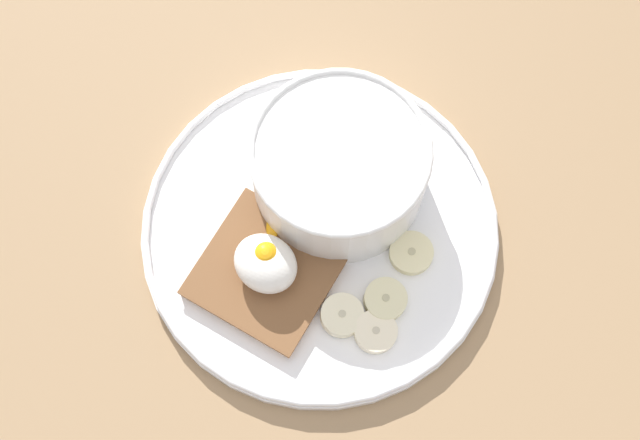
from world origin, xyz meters
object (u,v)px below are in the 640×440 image
Objects in this scene: banana_slice_left at (411,253)px; toast_slice at (267,271)px; poached_egg at (266,262)px; banana_slice_right at (376,332)px; oatmeal_bowl at (339,167)px; banana_slice_back at (342,315)px; banana_slice_front at (385,299)px.

toast_slice is at bearing 47.68° from banana_slice_left.
poached_egg is 1.40× the size of banana_slice_right.
oatmeal_bowl is 9.03cm from banana_slice_left.
banana_slice_right is at bearing -169.81° from toast_slice.
poached_egg is 1.35× the size of banana_slice_back.
banana_slice_back reaches higher than banana_slice_left.
banana_slice_back is at bearing -171.18° from toast_slice.
banana_slice_left is 7.14cm from banana_slice_right.
banana_slice_back is at bearing 130.64° from oatmeal_bowl.
banana_slice_left is (-7.91, -8.57, -2.47)cm from poached_egg.
poached_egg is 7.34cm from banana_slice_back.
poached_egg is at bearing 8.17° from banana_slice_back.
banana_slice_left is (-7.87, -8.64, -0.24)cm from toast_slice.
oatmeal_bowl is 3.05× the size of banana_slice_right.
banana_slice_back is (-7.45, 8.68, -2.79)cm from oatmeal_bowl.
banana_slice_front is (-8.67, -4.25, -0.11)cm from toast_slice.
banana_slice_back is at bearing 13.45° from banana_slice_right.
banana_slice_left is 0.82× the size of banana_slice_back.
oatmeal_bowl is 10.13cm from toast_slice.
banana_slice_front is at bearing 149.35° from oatmeal_bowl.
toast_slice and banana_slice_back have the same top height.
oatmeal_bowl is at bearing -86.75° from poached_egg.
banana_slice_back is 1.04× the size of banana_slice_right.
toast_slice is 2.23cm from poached_egg.
poached_egg is 1.65× the size of banana_slice_left.
poached_egg is 1.59× the size of banana_slice_front.
banana_slice_left is at bearing -75.17° from banana_slice_right.
toast_slice is at bearing 93.50° from oatmeal_bowl.
toast_slice is at bearing 8.82° from banana_slice_back.
toast_slice is 9.85cm from banana_slice_right.
toast_slice is 9.65cm from banana_slice_front.
banana_slice_back is at bearing 82.37° from banana_slice_left.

